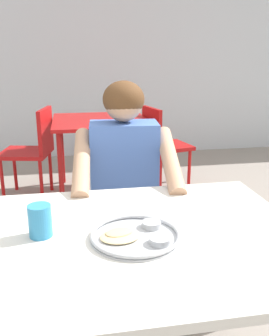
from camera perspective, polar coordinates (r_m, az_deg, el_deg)
name	(u,v)px	position (r m, az deg, el deg)	size (l,w,h in m)	color
back_wall	(81,21)	(4.97, -8.21, 21.44)	(12.00, 0.12, 3.40)	silver
table_foreground	(134,255)	(1.27, -0.04, -13.15)	(1.15, 0.87, 0.75)	silver
thali_tray	(136,235)	(1.21, 0.21, -10.27)	(0.29, 0.29, 0.03)	#B7BABF
drinking_cup	(40,220)	(1.24, -14.31, -7.71)	(0.07, 0.07, 0.11)	#338CBF
chair_foreground	(122,207)	(2.13, -1.86, -6.05)	(0.42, 0.46, 0.81)	silver
diner_foreground	(125,181)	(1.84, -1.42, -1.99)	(0.52, 0.58, 1.19)	#353535
table_background_red	(100,128)	(3.51, -5.25, 6.09)	(0.87, 0.88, 0.73)	#B71414
chair_red_left	(34,147)	(3.57, -15.21, 3.19)	(0.52, 0.50, 0.84)	#B11213
chair_red_right	(162,142)	(3.65, 4.17, 4.02)	(0.48, 0.47, 0.83)	#AE1212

